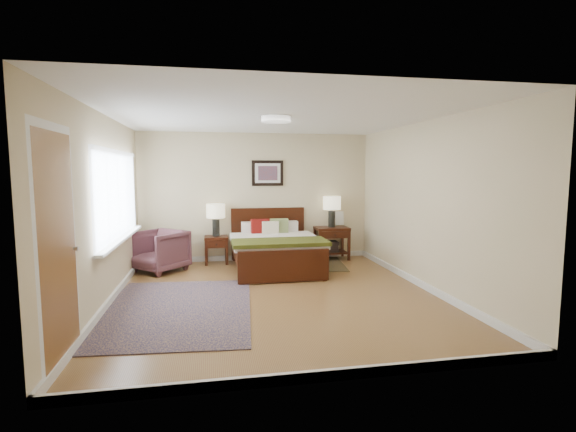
% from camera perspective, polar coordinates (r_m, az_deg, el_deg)
% --- Properties ---
extents(floor, '(5.00, 5.00, 0.00)m').
position_cam_1_polar(floor, '(6.03, -1.59, -10.80)').
color(floor, brown).
rests_on(floor, ground).
extents(back_wall, '(4.50, 0.04, 2.50)m').
position_cam_1_polar(back_wall, '(8.26, -4.31, 2.60)').
color(back_wall, beige).
rests_on(back_wall, ground).
extents(front_wall, '(4.50, 0.04, 2.50)m').
position_cam_1_polar(front_wall, '(3.36, 5.00, -2.51)').
color(front_wall, beige).
rests_on(front_wall, ground).
extents(left_wall, '(0.04, 5.00, 2.50)m').
position_cam_1_polar(left_wall, '(5.88, -23.85, 0.69)').
color(left_wall, beige).
rests_on(left_wall, ground).
extents(right_wall, '(0.04, 5.00, 2.50)m').
position_cam_1_polar(right_wall, '(6.52, 18.31, 1.38)').
color(right_wall, beige).
rests_on(right_wall, ground).
extents(ceiling, '(4.50, 5.00, 0.02)m').
position_cam_1_polar(ceiling, '(5.81, -1.66, 13.50)').
color(ceiling, white).
rests_on(ceiling, back_wall).
extents(window, '(0.11, 2.72, 1.32)m').
position_cam_1_polar(window, '(6.54, -22.03, 2.37)').
color(window, silver).
rests_on(window, left_wall).
extents(door, '(0.06, 1.00, 2.18)m').
position_cam_1_polar(door, '(4.22, -28.92, -3.93)').
color(door, silver).
rests_on(door, ground).
extents(ceil_fixture, '(0.44, 0.44, 0.08)m').
position_cam_1_polar(ceil_fixture, '(5.81, -1.66, 13.16)').
color(ceil_fixture, white).
rests_on(ceil_fixture, ceiling).
extents(bed, '(1.57, 1.89, 1.02)m').
position_cam_1_polar(bed, '(7.46, -1.83, -3.78)').
color(bed, '#341407').
rests_on(bed, ground).
extents(wall_art, '(0.62, 0.05, 0.50)m').
position_cam_1_polar(wall_art, '(8.24, -2.80, 5.87)').
color(wall_art, black).
rests_on(wall_art, back_wall).
extents(nightstand_left, '(0.44, 0.40, 0.52)m').
position_cam_1_polar(nightstand_left, '(8.06, -9.78, -3.59)').
color(nightstand_left, '#341407').
rests_on(nightstand_left, ground).
extents(nightstand_right, '(0.65, 0.49, 0.65)m').
position_cam_1_polar(nightstand_right, '(8.41, 5.99, -3.28)').
color(nightstand_right, '#341407').
rests_on(nightstand_right, ground).
extents(lamp_left, '(0.35, 0.35, 0.61)m').
position_cam_1_polar(lamp_left, '(8.01, -9.85, 0.31)').
color(lamp_left, black).
rests_on(lamp_left, nightstand_left).
extents(lamp_right, '(0.35, 0.35, 0.61)m').
position_cam_1_polar(lamp_right, '(8.34, 6.02, 1.43)').
color(lamp_right, black).
rests_on(lamp_right, nightstand_right).
extents(armchair, '(1.11, 1.12, 0.73)m').
position_cam_1_polar(armchair, '(7.67, -17.19, -4.59)').
color(armchair, brown).
rests_on(armchair, ground).
extents(rug_persian, '(2.08, 2.78, 0.01)m').
position_cam_1_polar(rug_persian, '(5.63, -15.01, -12.17)').
color(rug_persian, '#0B1039').
rests_on(rug_persian, ground).
extents(rug_navy, '(0.97, 1.33, 0.01)m').
position_cam_1_polar(rug_navy, '(7.96, 4.59, -6.59)').
color(rug_navy, black).
rests_on(rug_navy, ground).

